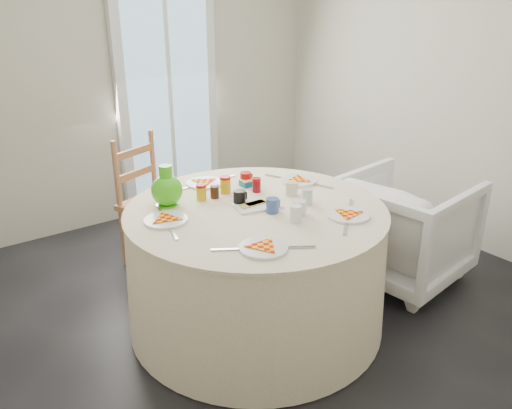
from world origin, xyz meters
TOP-DOWN VIEW (x-y plane):
  - floor at (0.00, 0.00)m, footprint 4.00×4.00m
  - wall_back at (0.00, 2.00)m, footprint 4.00×0.02m
  - wall_right at (2.00, 0.00)m, footprint 0.02×4.00m
  - glass_door at (0.40, 1.95)m, footprint 1.00×0.08m
  - table at (-0.08, -0.08)m, footprint 1.60×1.60m
  - wooden_chair at (-0.23, 1.01)m, footprint 0.58×0.56m
  - armchair at (1.11, -0.26)m, footprint 0.88×0.93m
  - place_settings at (-0.08, -0.08)m, footprint 1.51×1.51m
  - jar_cluster at (-0.11, 0.18)m, footprint 0.45×0.32m
  - butter_tub at (0.11, 0.26)m, footprint 0.12×0.09m
  - green_pitcher at (-0.48, 0.27)m, footprint 0.24×0.24m
  - cheese_platter at (-0.07, -0.07)m, footprint 0.30×0.23m
  - mugs_glasses at (0.05, -0.09)m, footprint 0.67×0.67m

SIDE VIEW (x-z plane):
  - floor at x=0.00m, z-range 0.00..0.00m
  - table at x=-0.08m, z-range -0.03..0.78m
  - armchair at x=1.11m, z-range -0.04..0.82m
  - wooden_chair at x=-0.23m, z-range -0.03..0.97m
  - place_settings at x=-0.08m, z-range 0.76..0.78m
  - cheese_platter at x=-0.07m, z-range 0.75..0.79m
  - butter_tub at x=0.11m, z-range 0.76..0.81m
  - mugs_glasses at x=0.05m, z-range 0.76..0.86m
  - jar_cluster at x=-0.11m, z-range 0.76..0.88m
  - green_pitcher at x=-0.48m, z-range 0.75..0.99m
  - glass_door at x=0.40m, z-range 0.00..2.10m
  - wall_back at x=0.00m, z-range 0.00..2.60m
  - wall_right at x=2.00m, z-range 0.00..2.60m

